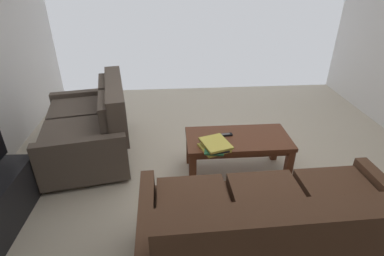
{
  "coord_description": "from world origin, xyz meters",
  "views": [
    {
      "loc": [
        0.52,
        2.44,
        1.99
      ],
      "look_at": [
        0.34,
        0.09,
        0.7
      ],
      "focal_mm": 28.15,
      "sensor_mm": 36.0,
      "label": 1
    }
  ],
  "objects_px": {
    "sofa_main": "(276,234)",
    "loveseat_near": "(92,127)",
    "book_stack": "(215,146)",
    "coffee_table": "(238,143)",
    "tv_remote": "(225,135)"
  },
  "relations": [
    {
      "from": "sofa_main",
      "to": "loveseat_near",
      "type": "bearing_deg",
      "value": -47.0
    },
    {
      "from": "loveseat_near",
      "to": "book_stack",
      "type": "bearing_deg",
      "value": 151.76
    },
    {
      "from": "coffee_table",
      "to": "book_stack",
      "type": "relative_size",
      "value": 3.06
    },
    {
      "from": "sofa_main",
      "to": "coffee_table",
      "type": "bearing_deg",
      "value": -89.68
    },
    {
      "from": "sofa_main",
      "to": "loveseat_near",
      "type": "height_order",
      "value": "sofa_main"
    },
    {
      "from": "coffee_table",
      "to": "book_stack",
      "type": "height_order",
      "value": "book_stack"
    },
    {
      "from": "coffee_table",
      "to": "tv_remote",
      "type": "distance_m",
      "value": 0.16
    },
    {
      "from": "sofa_main",
      "to": "coffee_table",
      "type": "relative_size",
      "value": 1.75
    },
    {
      "from": "loveseat_near",
      "to": "tv_remote",
      "type": "relative_size",
      "value": 9.15
    },
    {
      "from": "coffee_table",
      "to": "sofa_main",
      "type": "bearing_deg",
      "value": 90.32
    },
    {
      "from": "coffee_table",
      "to": "tv_remote",
      "type": "height_order",
      "value": "tv_remote"
    },
    {
      "from": "sofa_main",
      "to": "book_stack",
      "type": "bearing_deg",
      "value": -74.57
    },
    {
      "from": "book_stack",
      "to": "tv_remote",
      "type": "height_order",
      "value": "book_stack"
    },
    {
      "from": "coffee_table",
      "to": "tv_remote",
      "type": "relative_size",
      "value": 6.44
    },
    {
      "from": "book_stack",
      "to": "tv_remote",
      "type": "xyz_separation_m",
      "value": [
        -0.14,
        -0.24,
        -0.03
      ]
    }
  ]
}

